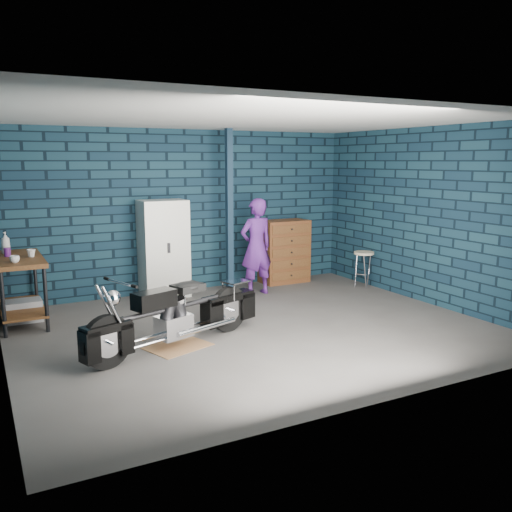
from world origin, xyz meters
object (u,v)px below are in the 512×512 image
at_px(locker, 164,249).
at_px(tool_chest, 285,251).
at_px(motorcycle, 177,309).
at_px(workbench, 21,290).
at_px(person, 256,247).
at_px(shop_stool, 363,270).
at_px(storage_bin, 24,311).

height_order(locker, tool_chest, locker).
bearing_deg(motorcycle, workbench, 109.79).
distance_m(workbench, locker, 2.27).
xyz_separation_m(workbench, person, (3.58, -0.07, 0.34)).
distance_m(locker, shop_stool, 3.45).
bearing_deg(workbench, shop_stool, -5.45).
bearing_deg(person, motorcycle, 38.63).
xyz_separation_m(motorcycle, storage_bin, (-1.53, 1.98, -0.32)).
relative_size(person, locker, 1.01).
bearing_deg(motorcycle, person, 23.74).
bearing_deg(tool_chest, person, -147.67).
height_order(person, locker, person).
height_order(motorcycle, shop_stool, motorcycle).
distance_m(workbench, motorcycle, 2.48).
bearing_deg(shop_stool, storage_bin, 174.12).
bearing_deg(locker, storage_bin, -168.53).
distance_m(workbench, shop_stool, 5.49).
relative_size(motorcycle, person, 1.32).
relative_size(tool_chest, shop_stool, 1.79).
distance_m(motorcycle, shop_stool, 4.16).
xyz_separation_m(motorcycle, tool_chest, (2.91, 2.42, 0.10)).
xyz_separation_m(locker, tool_chest, (2.27, 0.00, -0.22)).
height_order(person, storage_bin, person).
height_order(workbench, tool_chest, tool_chest).
bearing_deg(workbench, motorcycle, -51.37).
xyz_separation_m(workbench, tool_chest, (4.46, 0.48, 0.11)).
relative_size(workbench, shop_stool, 2.22).
bearing_deg(workbench, person, -1.16).
bearing_deg(shop_stool, tool_chest, 135.06).
height_order(person, tool_chest, person).
xyz_separation_m(workbench, locker, (2.19, 0.48, 0.33)).
height_order(tool_chest, shop_stool, tool_chest).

